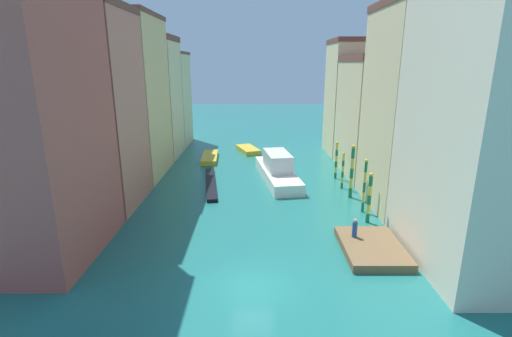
{
  "coord_description": "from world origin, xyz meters",
  "views": [
    {
      "loc": [
        0.2,
        -19.28,
        12.67
      ],
      "look_at": [
        0.37,
        20.22,
        1.5
      ],
      "focal_mm": 26.25,
      "sensor_mm": 36.0,
      "label": 1
    }
  ],
  "objects_px": {
    "mooring_pole_1": "(363,185)",
    "mooring_pole_3": "(341,170)",
    "mooring_pole_2": "(350,171)",
    "gondola_black": "(209,183)",
    "motorboat_1": "(208,157)",
    "waterfront_dock": "(370,247)",
    "mooring_pole_0": "(368,197)",
    "vaporetto_white": "(276,170)",
    "mooring_pole_4": "(335,160)",
    "person_on_dock": "(353,228)",
    "motorboat_0": "(247,150)"
  },
  "relations": [
    {
      "from": "mooring_pole_4",
      "to": "mooring_pole_2",
      "type": "bearing_deg",
      "value": -88.63
    },
    {
      "from": "mooring_pole_1",
      "to": "mooring_pole_3",
      "type": "distance_m",
      "value": 6.5
    },
    {
      "from": "mooring_pole_1",
      "to": "motorboat_0",
      "type": "bearing_deg",
      "value": 114.53
    },
    {
      "from": "mooring_pole_0",
      "to": "mooring_pole_1",
      "type": "bearing_deg",
      "value": 84.44
    },
    {
      "from": "mooring_pole_1",
      "to": "waterfront_dock",
      "type": "bearing_deg",
      "value": -100.59
    },
    {
      "from": "mooring_pole_1",
      "to": "motorboat_0",
      "type": "xyz_separation_m",
      "value": [
        -10.57,
        23.17,
        -2.12
      ]
    },
    {
      "from": "vaporetto_white",
      "to": "mooring_pole_0",
      "type": "bearing_deg",
      "value": -60.05
    },
    {
      "from": "waterfront_dock",
      "to": "motorboat_1",
      "type": "distance_m",
      "value": 29.49
    },
    {
      "from": "gondola_black",
      "to": "motorboat_0",
      "type": "height_order",
      "value": "motorboat_0"
    },
    {
      "from": "waterfront_dock",
      "to": "mooring_pole_4",
      "type": "bearing_deg",
      "value": 86.7
    },
    {
      "from": "mooring_pole_4",
      "to": "vaporetto_white",
      "type": "distance_m",
      "value": 6.75
    },
    {
      "from": "mooring_pole_3",
      "to": "vaporetto_white",
      "type": "relative_size",
      "value": 0.31
    },
    {
      "from": "mooring_pole_4",
      "to": "motorboat_1",
      "type": "height_order",
      "value": "mooring_pole_4"
    },
    {
      "from": "waterfront_dock",
      "to": "mooring_pole_1",
      "type": "relative_size",
      "value": 1.22
    },
    {
      "from": "mooring_pole_1",
      "to": "motorboat_1",
      "type": "distance_m",
      "value": 24.41
    },
    {
      "from": "mooring_pole_0",
      "to": "motorboat_1",
      "type": "height_order",
      "value": "mooring_pole_0"
    },
    {
      "from": "mooring_pole_1",
      "to": "gondola_black",
      "type": "distance_m",
      "value": 16.29
    },
    {
      "from": "mooring_pole_3",
      "to": "mooring_pole_4",
      "type": "relative_size",
      "value": 0.91
    },
    {
      "from": "mooring_pole_3",
      "to": "motorboat_0",
      "type": "height_order",
      "value": "mooring_pole_3"
    },
    {
      "from": "waterfront_dock",
      "to": "motorboat_1",
      "type": "bearing_deg",
      "value": 119.13
    },
    {
      "from": "waterfront_dock",
      "to": "motorboat_0",
      "type": "height_order",
      "value": "motorboat_0"
    },
    {
      "from": "person_on_dock",
      "to": "motorboat_1",
      "type": "height_order",
      "value": "person_on_dock"
    },
    {
      "from": "waterfront_dock",
      "to": "motorboat_1",
      "type": "height_order",
      "value": "motorboat_1"
    },
    {
      "from": "mooring_pole_0",
      "to": "waterfront_dock",
      "type": "bearing_deg",
      "value": -102.86
    },
    {
      "from": "mooring_pole_2",
      "to": "vaporetto_white",
      "type": "height_order",
      "value": "mooring_pole_2"
    },
    {
      "from": "mooring_pole_1",
      "to": "mooring_pole_3",
      "type": "relative_size",
      "value": 1.25
    },
    {
      "from": "waterfront_dock",
      "to": "mooring_pole_2",
      "type": "distance_m",
      "value": 11.2
    },
    {
      "from": "mooring_pole_2",
      "to": "motorboat_1",
      "type": "bearing_deg",
      "value": 136.16
    },
    {
      "from": "mooring_pole_2",
      "to": "gondola_black",
      "type": "xyz_separation_m",
      "value": [
        -14.07,
        3.85,
        -2.51
      ]
    },
    {
      "from": "mooring_pole_3",
      "to": "motorboat_1",
      "type": "xyz_separation_m",
      "value": [
        -15.3,
        12.09,
        -1.66
      ]
    },
    {
      "from": "person_on_dock",
      "to": "mooring_pole_1",
      "type": "height_order",
      "value": "mooring_pole_1"
    },
    {
      "from": "person_on_dock",
      "to": "mooring_pole_2",
      "type": "xyz_separation_m",
      "value": [
        2.1,
        9.77,
        1.47
      ]
    },
    {
      "from": "person_on_dock",
      "to": "mooring_pole_4",
      "type": "xyz_separation_m",
      "value": [
        1.95,
        16.1,
        0.95
      ]
    },
    {
      "from": "waterfront_dock",
      "to": "gondola_black",
      "type": "relative_size",
      "value": 0.54
    },
    {
      "from": "mooring_pole_2",
      "to": "vaporetto_white",
      "type": "xyz_separation_m",
      "value": [
        -6.81,
        5.83,
        -1.54
      ]
    },
    {
      "from": "person_on_dock",
      "to": "gondola_black",
      "type": "relative_size",
      "value": 0.13
    },
    {
      "from": "person_on_dock",
      "to": "motorboat_0",
      "type": "relative_size",
      "value": 0.24
    },
    {
      "from": "waterfront_dock",
      "to": "motorboat_0",
      "type": "xyz_separation_m",
      "value": [
        -9.23,
        30.36,
        0.04
      ]
    },
    {
      "from": "motorboat_0",
      "to": "mooring_pole_1",
      "type": "bearing_deg",
      "value": -65.47
    },
    {
      "from": "mooring_pole_0",
      "to": "vaporetto_white",
      "type": "height_order",
      "value": "mooring_pole_0"
    },
    {
      "from": "waterfront_dock",
      "to": "mooring_pole_3",
      "type": "distance_m",
      "value": 13.8
    },
    {
      "from": "mooring_pole_3",
      "to": "mooring_pole_0",
      "type": "bearing_deg",
      "value": -88.82
    },
    {
      "from": "vaporetto_white",
      "to": "mooring_pole_4",
      "type": "bearing_deg",
      "value": 4.3
    },
    {
      "from": "mooring_pole_4",
      "to": "vaporetto_white",
      "type": "xyz_separation_m",
      "value": [
        -6.65,
        -0.5,
        -1.02
      ]
    },
    {
      "from": "motorboat_1",
      "to": "waterfront_dock",
      "type": "bearing_deg",
      "value": -60.87
    },
    {
      "from": "person_on_dock",
      "to": "vaporetto_white",
      "type": "bearing_deg",
      "value": 106.78
    },
    {
      "from": "waterfront_dock",
      "to": "mooring_pole_2",
      "type": "xyz_separation_m",
      "value": [
        1.14,
        10.87,
        2.4
      ]
    },
    {
      "from": "gondola_black",
      "to": "mooring_pole_2",
      "type": "bearing_deg",
      "value": -15.3
    },
    {
      "from": "mooring_pole_1",
      "to": "gondola_black",
      "type": "height_order",
      "value": "mooring_pole_1"
    },
    {
      "from": "mooring_pole_2",
      "to": "gondola_black",
      "type": "bearing_deg",
      "value": 164.7
    }
  ]
}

